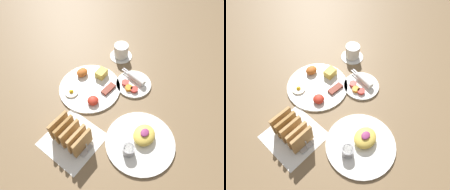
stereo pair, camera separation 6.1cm
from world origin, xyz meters
TOP-DOWN VIEW (x-y plane):
  - ground_plane at (0.00, 0.00)m, footprint 3.00×3.00m
  - napkin_flat at (-0.21, 0.04)m, footprint 0.22×0.22m
  - plate_breakfast at (0.05, 0.16)m, footprint 0.30×0.30m
  - plate_condiments at (0.19, -0.00)m, footprint 0.17×0.18m
  - plate_foreground at (-0.05, -0.19)m, footprint 0.29×0.29m
  - toast_rack at (-0.21, 0.04)m, footprint 0.10×0.18m
  - coffee_cup at (0.32, 0.17)m, footprint 0.12×0.12m

SIDE VIEW (x-z plane):
  - ground_plane at x=0.00m, z-range 0.00..0.00m
  - napkin_flat at x=-0.21m, z-range 0.00..0.00m
  - plate_breakfast at x=0.05m, z-range -0.01..0.03m
  - plate_condiments at x=0.19m, z-range -0.01..0.03m
  - plate_foreground at x=-0.05m, z-range -0.01..0.04m
  - coffee_cup at x=0.32m, z-range 0.00..0.08m
  - toast_rack at x=-0.21m, z-range 0.00..0.10m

